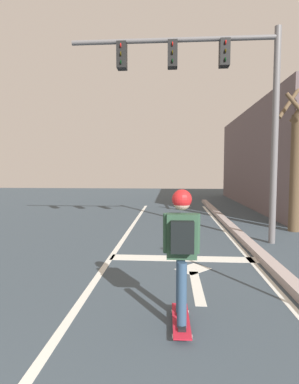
# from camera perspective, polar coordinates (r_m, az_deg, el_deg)

# --- Properties ---
(lane_line_center) EXTENTS (0.12, 20.00, 0.01)m
(lane_line_center) POSITION_cam_1_polar(r_m,az_deg,el_deg) (5.72, -9.15, -14.69)
(lane_line_center) COLOR silver
(lane_line_center) RESTS_ON ground
(lane_line_curbside) EXTENTS (0.12, 20.00, 0.01)m
(lane_line_curbside) POSITION_cam_1_polar(r_m,az_deg,el_deg) (5.82, 20.94, -14.59)
(lane_line_curbside) COLOR silver
(lane_line_curbside) RESTS_ON ground
(stop_bar) EXTENTS (3.05, 0.40, 0.01)m
(stop_bar) POSITION_cam_1_polar(r_m,az_deg,el_deg) (6.47, 6.42, -12.40)
(stop_bar) COLOR silver
(stop_bar) RESTS_ON ground
(lane_arrow_stem) EXTENTS (0.16, 1.40, 0.01)m
(lane_arrow_stem) POSITION_cam_1_polar(r_m,az_deg,el_deg) (5.07, 8.95, -17.24)
(lane_arrow_stem) COLOR silver
(lane_arrow_stem) RESTS_ON ground
(lane_arrow_head) EXTENTS (0.71, 0.71, 0.01)m
(lane_arrow_head) POSITION_cam_1_polar(r_m,az_deg,el_deg) (5.87, 8.22, -14.20)
(lane_arrow_head) COLOR silver
(lane_arrow_head) RESTS_ON ground
(curb_strip) EXTENTS (0.24, 24.00, 0.14)m
(curb_strip) POSITION_cam_1_polar(r_m,az_deg,el_deg) (5.88, 23.36, -13.79)
(curb_strip) COLOR #A49693
(curb_strip) RESTS_ON ground
(skateboard) EXTENTS (0.23, 0.86, 0.07)m
(skateboard) POSITION_cam_1_polar(r_m,az_deg,el_deg) (3.93, 5.97, -22.96)
(skateboard) COLOR #B71B2C
(skateboard) RESTS_ON ground
(skater) EXTENTS (0.44, 0.59, 1.56)m
(skater) POSITION_cam_1_polar(r_m,az_deg,el_deg) (3.57, 6.11, -8.94)
(skater) COLOR navy
(skater) RESTS_ON skateboard
(traffic_signal_mast) EXTENTS (5.14, 0.34, 5.30)m
(traffic_signal_mast) POSITION_cam_1_polar(r_m,az_deg,el_deg) (8.04, 12.01, 19.28)
(traffic_signal_mast) COLOR slate
(traffic_signal_mast) RESTS_ON ground
(roadside_tree) EXTENTS (1.17, 1.06, 4.42)m
(roadside_tree) POSITION_cam_1_polar(r_m,az_deg,el_deg) (9.98, 25.98, 4.42)
(roadside_tree) COLOR brown
(roadside_tree) RESTS_ON ground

